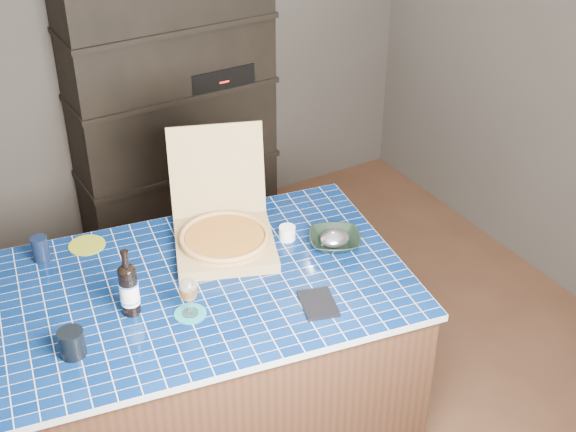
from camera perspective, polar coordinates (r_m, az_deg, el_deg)
room at (r=3.51m, az=1.25°, el=3.52°), size 3.50×3.50×3.50m
shelving_unit at (r=4.90m, az=-8.13°, el=7.46°), size 1.20×0.41×1.80m
kitchen_island at (r=3.63m, az=-6.00°, el=-10.74°), size 1.87×1.35×0.95m
pizza_box at (r=3.50m, az=-4.58°, el=-1.25°), size 0.58×0.63×0.46m
mead_bottle at (r=3.15m, az=-11.24°, el=-5.09°), size 0.08×0.08×0.29m
teal_trivet at (r=3.17m, az=-6.97°, el=-6.91°), size 0.13×0.13×0.01m
wine_glass at (r=3.10m, az=-7.10°, el=-5.26°), size 0.07×0.07×0.17m
tumbler at (r=3.05m, az=-15.12°, el=-8.72°), size 0.10×0.10×0.11m
dvd_case at (r=3.19m, az=2.16°, el=-6.24°), size 0.18×0.21×0.01m
bowl at (r=3.52m, az=3.34°, el=-1.76°), size 0.31×0.31×0.06m
foil_contents at (r=3.51m, az=3.34°, el=-1.59°), size 0.14×0.11×0.06m
white_jar at (r=3.56m, az=-0.06°, el=-1.22°), size 0.07×0.07×0.06m
navy_cup at (r=3.57m, az=-17.19°, el=-2.26°), size 0.07×0.07×0.11m
green_trivet at (r=3.64m, az=-14.11°, el=-2.02°), size 0.16×0.16×0.01m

